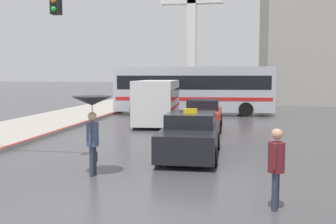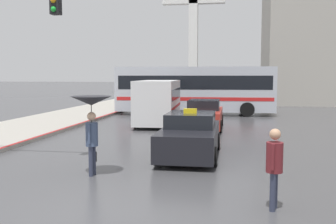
% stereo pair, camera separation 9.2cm
% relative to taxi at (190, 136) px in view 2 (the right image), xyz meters
% --- Properties ---
extents(ground_plane, '(300.00, 300.00, 0.00)m').
position_rel_taxi_xyz_m(ground_plane, '(-1.32, -6.01, -0.69)').
color(ground_plane, '#424244').
extents(taxi, '(1.91, 4.41, 1.62)m').
position_rel_taxi_xyz_m(taxi, '(0.00, 0.00, 0.00)').
color(taxi, black).
rests_on(taxi, ground_plane).
extents(sedan_red, '(1.91, 4.47, 1.46)m').
position_rel_taxi_xyz_m(sedan_red, '(-0.05, 7.07, -0.01)').
color(sedan_red, '#A52D23').
rests_on(sedan_red, ground_plane).
extents(ambulance_van, '(2.26, 5.18, 2.44)m').
position_rel_taxi_xyz_m(ambulance_van, '(-2.65, 8.16, 0.67)').
color(ambulance_van, silver).
rests_on(ambulance_van, ground_plane).
extents(city_bus, '(10.94, 3.10, 3.31)m').
position_rel_taxi_xyz_m(city_bus, '(-1.21, 14.21, 1.15)').
color(city_bus, '#B2B7C1').
rests_on(city_bus, ground_plane).
extents(pedestrian_with_umbrella, '(1.10, 1.10, 2.17)m').
position_rel_taxi_xyz_m(pedestrian_with_umbrella, '(-2.37, -3.01, 1.07)').
color(pedestrian_with_umbrella, '#2D3347').
rests_on(pedestrian_with_umbrella, ground_plane).
extents(pedestrian_man, '(0.42, 0.49, 1.67)m').
position_rel_taxi_xyz_m(pedestrian_man, '(2.25, -5.05, 0.31)').
color(pedestrian_man, '#2D3347').
rests_on(pedestrian_man, ground_plane).
extents(monument_cross, '(6.40, 0.90, 14.55)m').
position_rel_taxi_xyz_m(monument_cross, '(-2.69, 27.97, 7.57)').
color(monument_cross, white).
rests_on(monument_cross, ground_plane).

